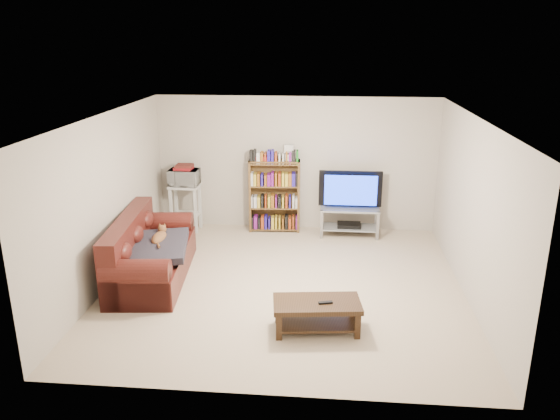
# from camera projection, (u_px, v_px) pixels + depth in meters

# --- Properties ---
(floor) EXTENTS (5.00, 5.00, 0.00)m
(floor) POSITION_uv_depth(u_px,v_px,m) (284.00, 285.00, 7.80)
(floor) COLOR beige
(floor) RESTS_ON ground
(ceiling) EXTENTS (5.00, 5.00, 0.00)m
(ceiling) POSITION_uv_depth(u_px,v_px,m) (285.00, 117.00, 7.06)
(ceiling) COLOR white
(ceiling) RESTS_ON ground
(wall_back) EXTENTS (5.00, 0.00, 5.00)m
(wall_back) POSITION_uv_depth(u_px,v_px,m) (296.00, 164.00, 9.80)
(wall_back) COLOR beige
(wall_back) RESTS_ON ground
(wall_front) EXTENTS (5.00, 0.00, 5.00)m
(wall_front) POSITION_uv_depth(u_px,v_px,m) (263.00, 286.00, 5.06)
(wall_front) COLOR beige
(wall_front) RESTS_ON ground
(wall_left) EXTENTS (0.00, 5.00, 5.00)m
(wall_left) POSITION_uv_depth(u_px,v_px,m) (107.00, 200.00, 7.65)
(wall_left) COLOR beige
(wall_left) RESTS_ON ground
(wall_right) EXTENTS (0.00, 5.00, 5.00)m
(wall_right) POSITION_uv_depth(u_px,v_px,m) (473.00, 210.00, 7.22)
(wall_right) COLOR beige
(wall_right) RESTS_ON ground
(sofa) EXTENTS (1.14, 2.24, 0.92)m
(sofa) POSITION_uv_depth(u_px,v_px,m) (147.00, 257.00, 7.96)
(sofa) COLOR #481712
(sofa) RESTS_ON floor
(blanket) EXTENTS (1.02, 1.21, 0.19)m
(blanket) POSITION_uv_depth(u_px,v_px,m) (157.00, 247.00, 7.75)
(blanket) COLOR #28252F
(blanket) RESTS_ON sofa
(cat) EXTENTS (0.29, 0.61, 0.18)m
(cat) POSITION_uv_depth(u_px,v_px,m) (159.00, 238.00, 7.92)
(cat) COLOR brown
(cat) RESTS_ON sofa
(coffee_table) EXTENTS (1.10, 0.64, 0.38)m
(coffee_table) POSITION_uv_depth(u_px,v_px,m) (317.00, 310.00, 6.55)
(coffee_table) COLOR black
(coffee_table) RESTS_ON floor
(remote) EXTENTS (0.18, 0.09, 0.02)m
(remote) POSITION_uv_depth(u_px,v_px,m) (325.00, 303.00, 6.47)
(remote) COLOR black
(remote) RESTS_ON coffee_table
(tv_stand) EXTENTS (1.03, 0.47, 0.51)m
(tv_stand) POSITION_uv_depth(u_px,v_px,m) (349.00, 217.00, 9.63)
(tv_stand) COLOR #999EA3
(tv_stand) RESTS_ON floor
(television) EXTENTS (1.11, 0.15, 0.64)m
(television) POSITION_uv_depth(u_px,v_px,m) (350.00, 190.00, 9.49)
(television) COLOR black
(television) RESTS_ON tv_stand
(dvd_player) EXTENTS (0.41, 0.29, 0.06)m
(dvd_player) POSITION_uv_depth(u_px,v_px,m) (349.00, 225.00, 9.68)
(dvd_player) COLOR black
(dvd_player) RESTS_ON tv_stand
(bookshelf) EXTENTS (0.92, 0.33, 1.31)m
(bookshelf) POSITION_uv_depth(u_px,v_px,m) (275.00, 195.00, 9.78)
(bookshelf) COLOR brown
(bookshelf) RESTS_ON floor
(shelf_clutter) EXTENTS (0.67, 0.23, 0.28)m
(shelf_clutter) POSITION_uv_depth(u_px,v_px,m) (280.00, 154.00, 9.57)
(shelf_clutter) COLOR silver
(shelf_clutter) RESTS_ON bookshelf
(microwave_stand) EXTENTS (0.54, 0.40, 0.85)m
(microwave_stand) POSITION_uv_depth(u_px,v_px,m) (185.00, 201.00, 9.85)
(microwave_stand) COLOR silver
(microwave_stand) RESTS_ON floor
(microwave) EXTENTS (0.53, 0.37, 0.29)m
(microwave) POSITION_uv_depth(u_px,v_px,m) (184.00, 177.00, 9.72)
(microwave) COLOR silver
(microwave) RESTS_ON microwave_stand
(game_boxes) EXTENTS (0.32, 0.28, 0.05)m
(game_boxes) POSITION_uv_depth(u_px,v_px,m) (184.00, 168.00, 9.66)
(game_boxes) COLOR maroon
(game_boxes) RESTS_ON microwave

